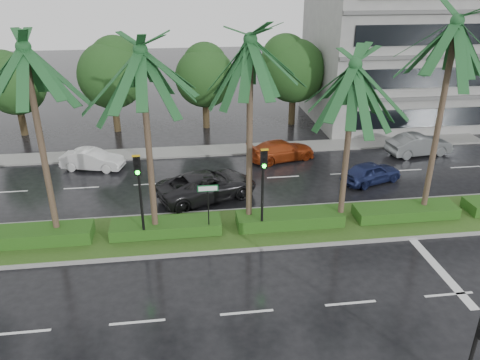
{
  "coord_description": "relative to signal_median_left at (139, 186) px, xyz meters",
  "views": [
    {
      "loc": [
        -2.07,
        -18.63,
        11.63
      ],
      "look_at": [
        0.61,
        1.5,
        2.46
      ],
      "focal_mm": 35.0,
      "sensor_mm": 36.0,
      "label": 1
    }
  ],
  "objects": [
    {
      "name": "ground",
      "position": [
        4.0,
        -0.3,
        -3.0
      ],
      "size": [
        120.0,
        120.0,
        0.0
      ],
      "primitive_type": "plane",
      "color": "black",
      "rests_on": "ground"
    },
    {
      "name": "far_sidewalk",
      "position": [
        4.0,
        11.7,
        -2.94
      ],
      "size": [
        40.0,
        2.0,
        0.12
      ],
      "primitive_type": "cube",
      "color": "gray",
      "rests_on": "ground"
    },
    {
      "name": "median",
      "position": [
        4.0,
        0.7,
        -2.92
      ],
      "size": [
        36.0,
        4.0,
        0.15
      ],
      "color": "gray",
      "rests_on": "ground"
    },
    {
      "name": "hedge",
      "position": [
        4.0,
        0.7,
        -2.55
      ],
      "size": [
        35.2,
        1.4,
        0.6
      ],
      "color": "#1D4814",
      "rests_on": "median"
    },
    {
      "name": "lane_markings",
      "position": [
        7.04,
        -0.73,
        -2.99
      ],
      "size": [
        34.0,
        13.06,
        0.01
      ],
      "color": "silver",
      "rests_on": "ground"
    },
    {
      "name": "palm_row",
      "position": [
        2.75,
        0.72,
        4.98
      ],
      "size": [
        26.3,
        4.2,
        10.26
      ],
      "color": "#463528",
      "rests_on": "median"
    },
    {
      "name": "signal_median_left",
      "position": [
        0.0,
        0.0,
        0.0
      ],
      "size": [
        0.34,
        0.42,
        4.36
      ],
      "color": "black",
      "rests_on": "median"
    },
    {
      "name": "signal_median_right",
      "position": [
        5.5,
        0.0,
        0.0
      ],
      "size": [
        0.34,
        0.42,
        4.36
      ],
      "color": "black",
      "rests_on": "median"
    },
    {
      "name": "street_sign",
      "position": [
        3.0,
        0.18,
        -0.87
      ],
      "size": [
        0.95,
        0.09,
        2.6
      ],
      "color": "black",
      "rests_on": "median"
    },
    {
      "name": "bg_trees",
      "position": [
        5.61,
        17.29,
        1.61
      ],
      "size": [
        32.9,
        5.38,
        7.77
      ],
      "color": "#352A18",
      "rests_on": "ground"
    },
    {
      "name": "building",
      "position": [
        21.0,
        17.7,
        3.0
      ],
      "size": [
        16.0,
        10.0,
        12.0
      ],
      "primitive_type": "cube",
      "color": "gray",
      "rests_on": "ground"
    },
    {
      "name": "car_white",
      "position": [
        -3.72,
        9.55,
        -2.36
      ],
      "size": [
        2.29,
        4.11,
        1.28
      ],
      "primitive_type": "imported",
      "rotation": [
        0.0,
        0.0,
        1.32
      ],
      "color": "silver",
      "rests_on": "ground"
    },
    {
      "name": "car_darkgrey",
      "position": [
        3.21,
        4.44,
        -2.23
      ],
      "size": [
        4.3,
        6.08,
        1.54
      ],
      "primitive_type": "imported",
      "rotation": [
        0.0,
        0.0,
        1.92
      ],
      "color": "black",
      "rests_on": "ground"
    },
    {
      "name": "car_red",
      "position": [
        8.5,
        9.53,
        -2.34
      ],
      "size": [
        2.96,
        4.86,
        1.32
      ],
      "primitive_type": "imported",
      "rotation": [
        0.0,
        0.0,
        1.83
      ],
      "color": "maroon",
      "rests_on": "ground"
    },
    {
      "name": "car_blue",
      "position": [
        13.0,
        5.25,
        -2.36
      ],
      "size": [
        2.68,
        4.04,
        1.28
      ],
      "primitive_type": "imported",
      "rotation": [
        0.0,
        0.0,
        1.92
      ],
      "color": "#1A234F",
      "rests_on": "ground"
    },
    {
      "name": "car_grey",
      "position": [
        17.99,
        9.21,
        -2.27
      ],
      "size": [
        2.11,
        4.59,
        1.46
      ],
      "primitive_type": "imported",
      "rotation": [
        0.0,
        0.0,
        1.7
      ],
      "color": "slate",
      "rests_on": "ground"
    }
  ]
}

